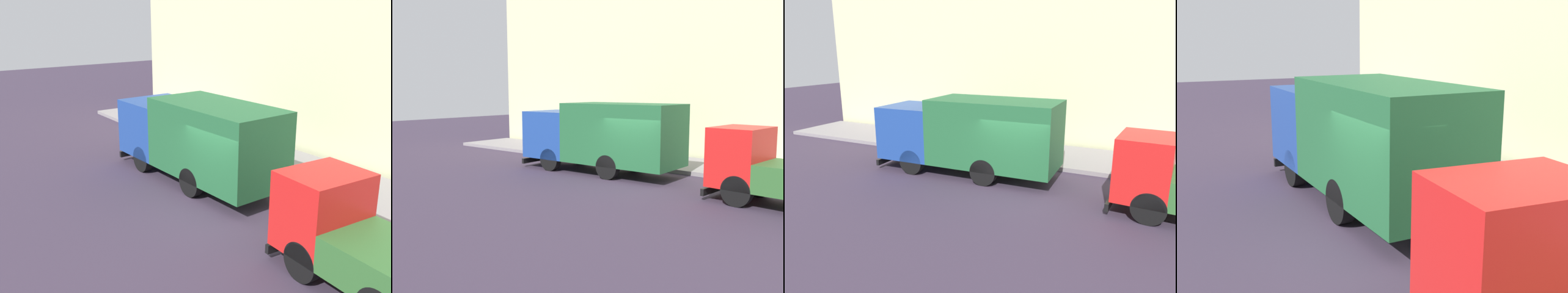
% 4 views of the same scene
% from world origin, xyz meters
% --- Properties ---
extents(ground, '(80.00, 80.00, 0.00)m').
position_xyz_m(ground, '(0.00, 0.00, 0.00)').
color(ground, '#3B2F43').
extents(sidewalk, '(3.69, 30.00, 0.18)m').
position_xyz_m(sidewalk, '(4.84, 0.00, 0.09)').
color(sidewalk, gray).
rests_on(sidewalk, ground).
extents(building_facade, '(0.50, 30.00, 10.77)m').
position_xyz_m(building_facade, '(7.19, 0.00, 5.39)').
color(building_facade, beige).
rests_on(building_facade, ground).
extents(large_utility_truck, '(2.59, 7.38, 3.04)m').
position_xyz_m(large_utility_truck, '(1.24, 2.26, 1.68)').
color(large_utility_truck, '#1F4496').
rests_on(large_utility_truck, ground).
extents(pedestrian_walking, '(0.51, 0.51, 1.64)m').
position_xyz_m(pedestrian_walking, '(3.41, 2.39, 1.04)').
color(pedestrian_walking, '#4A3F4A').
rests_on(pedestrian_walking, sidewalk).
extents(pedestrian_standing, '(0.39, 0.39, 1.65)m').
position_xyz_m(pedestrian_standing, '(4.03, 4.76, 1.04)').
color(pedestrian_standing, brown).
rests_on(pedestrian_standing, sidewalk).
extents(traffic_cone_orange, '(0.45, 0.45, 0.64)m').
position_xyz_m(traffic_cone_orange, '(3.31, 6.06, 0.50)').
color(traffic_cone_orange, orange).
rests_on(traffic_cone_orange, sidewalk).
extents(street_sign_post, '(0.44, 0.08, 2.37)m').
position_xyz_m(street_sign_post, '(3.41, 1.48, 1.59)').
color(street_sign_post, '#4C5156').
rests_on(street_sign_post, sidewalk).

